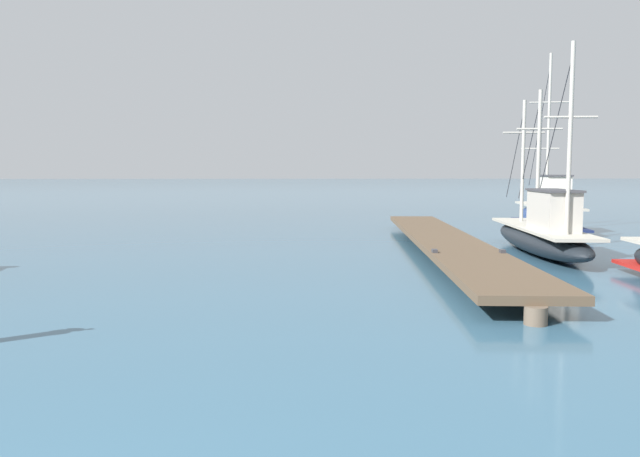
{
  "coord_description": "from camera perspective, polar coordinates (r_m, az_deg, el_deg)",
  "views": [
    {
      "loc": [
        2.13,
        -1.68,
        2.38
      ],
      "look_at": [
        2.7,
        8.84,
        1.4
      ],
      "focal_mm": 34.69,
      "sensor_mm": 36.0,
      "label": 1
    }
  ],
  "objects": [
    {
      "name": "fishing_boat_2",
      "position": [
        25.97,
        20.31,
        1.25
      ],
      "size": [
        2.82,
        6.91,
        7.0
      ],
      "color": "navy",
      "rests_on": "ground"
    },
    {
      "name": "floating_dock",
      "position": [
        18.45,
        11.4,
        -1.08
      ],
      "size": [
        3.31,
        17.41,
        0.53
      ],
      "color": "brown",
      "rests_on": "ground"
    },
    {
      "name": "fishing_boat_0",
      "position": [
        18.89,
        19.8,
        -0.37
      ],
      "size": [
        2.29,
        7.92,
        5.59
      ],
      "color": "black",
      "rests_on": "ground"
    }
  ]
}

